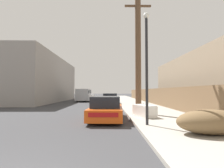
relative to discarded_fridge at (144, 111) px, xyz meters
name	(u,v)px	position (x,y,z in m)	size (l,w,h in m)	color
sidewalk_curb	(131,101)	(1.22, 15.61, -0.39)	(4.20, 63.00, 0.12)	#9E998E
discarded_fridge	(144,111)	(0.00, 0.00, 0.00)	(1.17, 1.82, 0.68)	white
parked_sports_car_red	(106,109)	(-2.19, -0.48, 0.14)	(1.92, 4.23, 1.29)	#E05114
car_parked_mid	(110,99)	(-1.93, 11.15, 0.17)	(1.87, 4.71, 1.31)	black
pickup_truck	(85,95)	(-5.74, 16.79, 0.50)	(2.38, 5.49, 1.91)	silver
utility_pole	(138,52)	(-0.08, 1.54, 3.79)	(1.80, 0.39, 8.09)	brown
street_lamp	(147,59)	(-0.40, -2.55, 2.52)	(0.26, 0.26, 4.93)	#232326
brush_pile	(211,122)	(1.42, -4.23, 0.09)	(2.37, 1.24, 0.83)	brown
wooden_fence	(153,96)	(3.17, 10.55, 0.55)	(0.08, 38.19, 1.76)	brown
building_left_block	(39,80)	(-12.80, 16.92, 2.85)	(7.00, 19.67, 6.60)	gray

